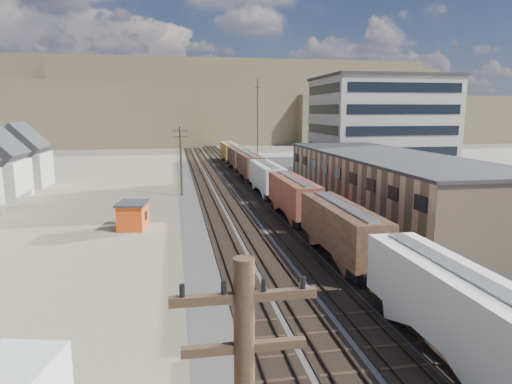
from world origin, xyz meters
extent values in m
plane|color=#6B6356|center=(0.00, 0.00, 0.00)|extent=(300.00, 300.00, 0.00)
cube|color=#4C4742|center=(0.00, 50.00, 0.03)|extent=(18.00, 200.00, 0.06)
cube|color=#807358|center=(-20.00, 40.00, 0.01)|extent=(24.00, 180.00, 0.03)
cube|color=#232326|center=(22.00, 35.00, 0.02)|extent=(26.00, 120.00, 0.04)
cube|color=black|center=(-5.00, 50.00, 0.10)|extent=(2.60, 200.00, 0.08)
cube|color=#38281E|center=(-5.72, 50.00, 0.22)|extent=(0.08, 200.00, 0.16)
cube|color=#38281E|center=(-4.28, 50.00, 0.22)|extent=(0.08, 200.00, 0.16)
cube|color=black|center=(-2.00, 50.00, 0.10)|extent=(2.60, 200.00, 0.08)
cube|color=#38281E|center=(-2.72, 50.00, 0.22)|extent=(0.08, 200.00, 0.16)
cube|color=#38281E|center=(-1.28, 50.00, 0.22)|extent=(0.08, 200.00, 0.16)
cube|color=black|center=(1.00, 50.00, 0.10)|extent=(2.60, 200.00, 0.08)
cube|color=#38281E|center=(0.28, 50.00, 0.22)|extent=(0.08, 200.00, 0.16)
cube|color=#38281E|center=(1.72, 50.00, 0.22)|extent=(0.08, 200.00, 0.16)
cube|color=black|center=(3.80, 50.00, 0.10)|extent=(2.60, 200.00, 0.08)
cube|color=#38281E|center=(3.08, 50.00, 0.22)|extent=(0.08, 200.00, 0.16)
cube|color=#38281E|center=(4.52, 50.00, 0.22)|extent=(0.08, 200.00, 0.16)
cube|color=black|center=(3.80, -0.17, 0.75)|extent=(2.20, 2.20, 0.90)
cube|color=beige|center=(3.80, -5.25, 2.90)|extent=(3.00, 13.34, 3.40)
cube|color=#B7B7B2|center=(3.80, -5.25, 4.68)|extent=(0.90, 12.32, 0.16)
cube|color=black|center=(3.80, 4.88, 0.75)|extent=(2.20, 2.20, 0.90)
cube|color=black|center=(3.80, 15.03, 0.75)|extent=(2.20, 2.20, 0.90)
cube|color=#40261B|center=(3.80, 9.95, 2.90)|extent=(3.00, 13.34, 3.40)
cube|color=#B7B7B2|center=(3.80, 9.95, 4.68)|extent=(0.90, 12.33, 0.16)
cube|color=black|center=(3.80, 20.08, 0.75)|extent=(2.20, 2.20, 0.90)
cube|color=black|center=(3.80, 30.23, 0.75)|extent=(2.20, 2.20, 0.90)
cube|color=brown|center=(3.80, 25.15, 2.90)|extent=(3.00, 13.34, 3.40)
cube|color=#B7B7B2|center=(3.80, 25.15, 4.68)|extent=(0.90, 12.33, 0.16)
cube|color=black|center=(3.80, 35.28, 0.75)|extent=(2.20, 2.20, 0.90)
cube|color=black|center=(3.80, 45.43, 0.75)|extent=(2.20, 2.20, 0.90)
cube|color=beige|center=(3.80, 40.35, 2.90)|extent=(3.00, 13.34, 3.40)
cube|color=#B7B7B2|center=(3.80, 40.35, 4.68)|extent=(0.90, 12.33, 0.16)
cube|color=black|center=(3.80, 50.48, 0.75)|extent=(2.20, 2.20, 0.90)
cube|color=black|center=(3.80, 60.63, 0.75)|extent=(2.20, 2.20, 0.90)
cube|color=#40261B|center=(3.80, 55.55, 2.90)|extent=(3.00, 13.34, 3.40)
cube|color=#B7B7B2|center=(3.80, 55.55, 4.68)|extent=(0.90, 12.33, 0.16)
cube|color=black|center=(3.80, 65.68, 0.75)|extent=(2.20, 2.20, 0.90)
cube|color=black|center=(3.80, 75.83, 0.75)|extent=(2.20, 2.20, 0.90)
cube|color=#40261B|center=(3.80, 70.75, 2.90)|extent=(3.00, 13.34, 3.40)
cube|color=#B7B7B2|center=(3.80, 70.75, 4.68)|extent=(0.90, 12.32, 0.16)
cube|color=black|center=(3.80, 80.88, 0.75)|extent=(2.20, 2.20, 0.90)
cube|color=black|center=(3.80, 91.03, 0.75)|extent=(2.20, 2.20, 0.90)
cube|color=#A8722C|center=(3.80, 85.95, 2.90)|extent=(3.00, 13.34, 3.40)
cube|color=#B7B7B2|center=(3.80, 85.95, 4.68)|extent=(0.90, 12.32, 0.16)
cube|color=tan|center=(15.00, 25.00, 3.50)|extent=(12.00, 40.00, 7.00)
cube|color=#2D2D30|center=(15.00, 25.00, 7.10)|extent=(12.40, 40.40, 0.30)
cube|color=black|center=(8.95, 25.00, 2.20)|extent=(0.12, 36.00, 1.20)
cube|color=black|center=(8.95, 25.00, 5.20)|extent=(0.12, 36.00, 1.20)
cube|color=#9E998E|center=(28.00, 55.00, 9.00)|extent=(22.00, 18.00, 18.00)
cube|color=#2D2D30|center=(28.00, 55.00, 18.20)|extent=(22.60, 18.60, 0.50)
cube|color=black|center=(16.95, 55.00, 9.00)|extent=(0.12, 16.00, 16.00)
cube|color=black|center=(28.00, 45.95, 9.00)|extent=(20.00, 0.12, 16.00)
cube|color=#382619|center=(-8.50, -18.00, 9.40)|extent=(2.20, 0.14, 0.14)
cube|color=#382619|center=(-8.50, -18.00, 8.60)|extent=(1.90, 0.14, 0.14)
cylinder|color=black|center=(-7.90, -18.00, 9.55)|extent=(0.08, 0.08, 0.22)
cylinder|color=#382619|center=(-8.50, 42.00, 5.00)|extent=(0.32, 0.32, 10.00)
cube|color=#382619|center=(-8.50, 42.00, 9.40)|extent=(2.20, 0.14, 0.14)
cube|color=#382619|center=(-8.50, 42.00, 8.60)|extent=(1.90, 0.14, 0.14)
cylinder|color=black|center=(-7.90, 42.00, 9.55)|extent=(0.08, 0.08, 0.22)
cylinder|color=black|center=(6.00, 60.00, 9.00)|extent=(0.16, 0.16, 18.00)
cube|color=black|center=(6.00, 60.00, 16.50)|extent=(1.20, 0.08, 0.08)
cube|color=#9E998E|center=(-34.00, 55.00, 2.75)|extent=(8.00, 8.00, 5.50)
cube|color=#2D2D30|center=(-34.00, 55.00, 6.40)|extent=(8.15, 8.16, 8.15)
cube|color=brown|center=(-60.00, 150.00, 11.00)|extent=(120.00, 40.00, 22.00)
cube|color=brown|center=(20.00, 160.00, 14.00)|extent=(140.00, 45.00, 28.00)
cube|color=brown|center=(90.00, 150.00, 9.00)|extent=(110.00, 38.00, 18.00)
cube|color=brown|center=(-10.00, 180.00, 16.00)|extent=(200.00, 60.00, 32.00)
cube|color=#DB4814|center=(-13.87, 23.71, 1.32)|extent=(3.16, 3.89, 2.64)
cube|color=#2D2D30|center=(-13.87, 23.71, 2.73)|extent=(3.56, 4.30, 0.22)
cube|color=black|center=(-12.52, 23.50, 1.41)|extent=(0.22, 0.88, 0.88)
imported|color=navy|center=(24.32, 47.18, 0.86)|extent=(6.56, 6.21, 1.72)
imported|color=white|center=(27.48, 44.47, 0.75)|extent=(2.94, 4.73, 1.50)
camera|label=1|loc=(-9.45, -24.29, 12.10)|focal=32.00mm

